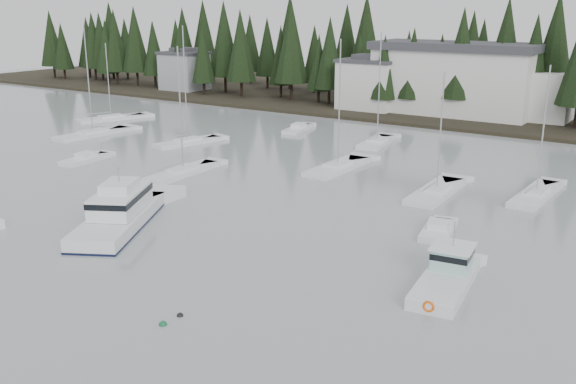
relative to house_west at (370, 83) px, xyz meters
The scene contains 20 objects.
far_shore_land 25.88m from the house_west, 45.00° to the left, with size 240.00×54.00×1.00m, color black.
conifer_treeline 19.87m from the house_west, 21.25° to the left, with size 200.00×22.00×20.00m, color black, non-canonical shape.
house_west is the anchor object (origin of this frame).
house_far_west 42.05m from the house_west, behind, with size 8.48×7.42×8.25m.
harbor_inn 15.45m from the house_west, 12.52° to the left, with size 29.50×11.50×10.90m.
cabin_cruiser_center 62.62m from the house_west, 81.64° to the right, with size 9.39×12.98×5.42m.
lobster_boat_teal 68.29m from the house_west, 59.34° to the right, with size 3.72×8.21×4.41m.
sailboat_0 36.69m from the house_west, 101.77° to the right, with size 4.59×9.48×15.02m.
sailboat_2 39.50m from the house_west, 68.12° to the right, with size 3.13×9.95×14.10m.
sailboat_4 41.22m from the house_west, 135.31° to the right, with size 6.08×10.72×11.98m.
sailboat_5 47.37m from the house_west, 87.20° to the right, with size 2.91×9.78×13.51m.
sailboat_6 48.03m from the house_west, 55.87° to the right, with size 3.14×9.94×11.75m.
sailboat_7 26.09m from the house_west, 61.01° to the right, with size 3.97×8.77×14.33m.
sailboat_9 44.47m from the house_west, 119.50° to the right, with size 3.73×11.07×14.87m.
sailboat_11 49.87m from the house_west, 45.61° to the right, with size 2.87×9.96×12.42m.
runabout_0 50.24m from the house_west, 102.36° to the right, with size 2.75×6.28×1.42m.
runabout_1 58.75m from the house_west, 58.19° to the right, with size 3.13×5.40×1.42m.
runabout_3 20.74m from the house_west, 92.04° to the right, with size 3.33×7.13×1.42m.
mooring_buoy_green 75.95m from the house_west, 71.86° to the right, with size 0.45×0.45×0.45m, color #145933.
mooring_buoy_dark 74.73m from the house_west, 71.51° to the right, with size 0.38×0.38×0.38m, color black.
Camera 1 is at (28.77, -15.62, 16.82)m, focal length 40.00 mm.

